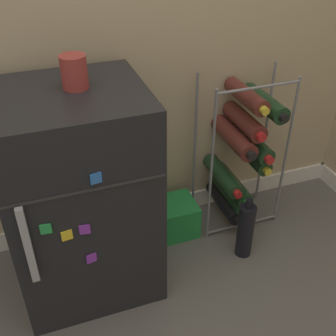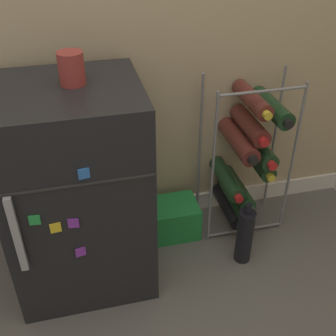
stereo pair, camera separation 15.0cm
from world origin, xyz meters
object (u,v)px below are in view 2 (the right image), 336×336
object	(u,v)px
wine_rack	(245,157)
mini_fridge	(78,191)
soda_box	(173,218)
fridge_top_cup	(71,68)
loose_bottle_floor	(245,236)

from	to	relation	value
wine_rack	mini_fridge	bearing A→B (deg)	-169.81
soda_box	fridge_top_cup	bearing A→B (deg)	-163.38
mini_fridge	soda_box	size ratio (longest dim) A/B	3.71
wine_rack	loose_bottle_floor	distance (m)	0.35
soda_box	loose_bottle_floor	distance (m)	0.36
mini_fridge	wine_rack	xyz separation A→B (m)	(0.74, 0.13, -0.04)
wine_rack	soda_box	bearing A→B (deg)	179.55
wine_rack	soda_box	size ratio (longest dim) A/B	3.32
wine_rack	soda_box	distance (m)	0.44
wine_rack	soda_box	xyz separation A→B (m)	(-0.33, 0.00, -0.29)
mini_fridge	loose_bottle_floor	xyz separation A→B (m)	(0.67, -0.11, -0.28)
soda_box	fridge_top_cup	distance (m)	0.90
wine_rack	loose_bottle_floor	size ratio (longest dim) A/B	2.47
soda_box	fridge_top_cup	size ratio (longest dim) A/B	2.07
soda_box	fridge_top_cup	xyz separation A→B (m)	(-0.38, -0.11, 0.81)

